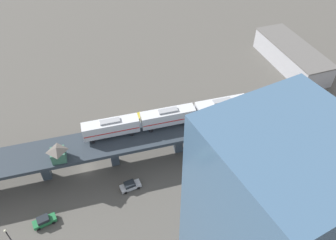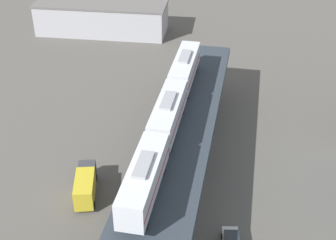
% 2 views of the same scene
% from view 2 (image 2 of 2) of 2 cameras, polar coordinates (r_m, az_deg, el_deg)
% --- Properties ---
extents(subway_train, '(10.56, 36.96, 4.45)m').
position_cam_2_polar(subway_train, '(57.04, -0.00, 0.88)').
color(subway_train, silver).
rests_on(subway_train, elevated_viaduct).
extents(delivery_truck, '(2.66, 7.30, 3.20)m').
position_cam_2_polar(delivery_truck, '(59.80, -10.03, -7.77)').
color(delivery_truck, '#333338').
rests_on(delivery_truck, ground).
extents(warehouse_building, '(29.79, 14.47, 6.80)m').
position_cam_2_polar(warehouse_building, '(106.61, -8.01, 12.34)').
color(warehouse_building, '#99999E').
rests_on(warehouse_building, ground).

